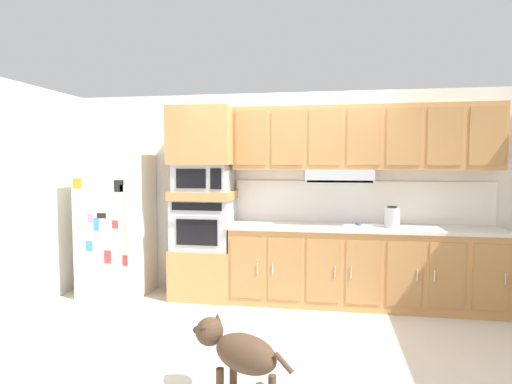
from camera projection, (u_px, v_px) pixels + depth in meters
ground_plane at (277, 324)px, 4.38m from camera, size 9.60×9.60×0.00m
back_kitchen_wall at (288, 194)px, 5.39m from camera, size 6.20×0.12×2.50m
side_panel_left at (27, 198)px, 4.76m from camera, size 0.12×7.10×2.50m
refrigerator at (117, 224)px, 5.34m from camera, size 0.76×0.73×1.76m
oven_base_cabinet at (204, 272)px, 5.26m from camera, size 0.74×0.62×0.60m
built_in_oven at (204, 224)px, 5.22m from camera, size 0.70×0.62×0.60m
appliance_mid_shelf at (204, 195)px, 5.20m from camera, size 0.74×0.62×0.10m
microwave at (204, 178)px, 5.18m from camera, size 0.64×0.54×0.32m
appliance_upper_cabinet at (203, 136)px, 5.15m from camera, size 0.74×0.62×0.68m
lower_cabinet_run at (361, 267)px, 4.94m from camera, size 3.01×0.63×0.88m
countertop_slab at (362, 228)px, 4.91m from camera, size 3.05×0.64×0.04m
backsplash_panel at (360, 202)px, 5.17m from camera, size 3.05×0.02×0.50m
upper_cabinet_with_hood at (361, 140)px, 4.96m from camera, size 3.01×0.48×0.88m
screwdriver at (359, 224)px, 4.97m from camera, size 0.16×0.14×0.03m
electric_kettle at (392, 217)px, 4.79m from camera, size 0.17×0.17×0.24m
dog at (238, 351)px, 2.89m from camera, size 0.79×0.48×0.57m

